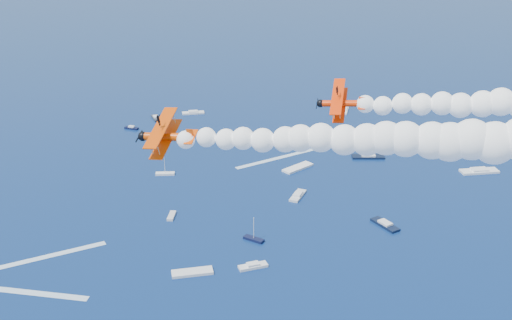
# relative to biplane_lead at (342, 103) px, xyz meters

# --- Properties ---
(biplane_lead) EXTENTS (7.56, 9.19, 7.79)m
(biplane_lead) POSITION_rel_biplane_lead_xyz_m (0.00, 0.00, 0.00)
(biplane_lead) COLOR #F73205
(biplane_trail) EXTENTS (8.95, 10.68, 8.64)m
(biplane_trail) POSITION_rel_biplane_lead_xyz_m (-22.02, -10.56, -3.32)
(biplane_trail) COLOR #E04204
(smoke_trail_trail) EXTENTS (72.15, 9.97, 12.50)m
(smoke_trail_trail) POSITION_rel_biplane_lead_xyz_m (13.47, -9.79, -0.57)
(smoke_trail_trail) COLOR white
(spectator_boats) EXTENTS (200.94, 181.78, 0.70)m
(spectator_boats) POSITION_rel_biplane_lead_xyz_m (-21.66, 81.03, -58.49)
(spectator_boats) COLOR #2F343E
(spectator_boats) RESTS_ON ground
(boat_wakes) EXTENTS (75.65, 113.16, 0.04)m
(boat_wakes) POSITION_rel_biplane_lead_xyz_m (-64.06, 57.52, -58.81)
(boat_wakes) COLOR white
(boat_wakes) RESTS_ON ground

